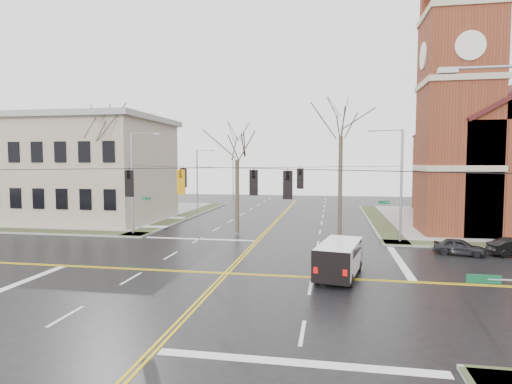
% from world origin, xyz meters
% --- Properties ---
extents(ground, '(120.00, 120.00, 0.00)m').
position_xyz_m(ground, '(0.00, 0.00, 0.00)').
color(ground, black).
rests_on(ground, ground).
extents(sidewalks, '(80.00, 80.00, 0.17)m').
position_xyz_m(sidewalks, '(0.00, 0.00, 0.08)').
color(sidewalks, gray).
rests_on(sidewalks, ground).
extents(road_markings, '(100.00, 100.00, 0.01)m').
position_xyz_m(road_markings, '(0.00, 0.00, 0.01)').
color(road_markings, gold).
rests_on(road_markings, ground).
extents(civic_building_a, '(18.00, 14.00, 11.00)m').
position_xyz_m(civic_building_a, '(-22.00, 20.00, 5.50)').
color(civic_building_a, tan).
rests_on(civic_building_a, ground).
extents(signal_pole_ne, '(2.75, 0.22, 9.00)m').
position_xyz_m(signal_pole_ne, '(11.32, 11.50, 4.95)').
color(signal_pole_ne, gray).
rests_on(signal_pole_ne, ground).
extents(signal_pole_nw, '(2.75, 0.22, 9.00)m').
position_xyz_m(signal_pole_nw, '(-11.32, 11.50, 4.95)').
color(signal_pole_nw, gray).
rests_on(signal_pole_nw, ground).
extents(span_wires, '(23.02, 23.02, 0.03)m').
position_xyz_m(span_wires, '(0.00, 0.00, 6.20)').
color(span_wires, black).
rests_on(span_wires, ground).
extents(traffic_signals, '(8.21, 8.26, 1.30)m').
position_xyz_m(traffic_signals, '(-0.00, -0.67, 5.45)').
color(traffic_signals, black).
rests_on(traffic_signals, ground).
extents(streetlight_north_a, '(2.30, 0.20, 8.00)m').
position_xyz_m(streetlight_north_a, '(-10.65, 28.00, 4.47)').
color(streetlight_north_a, gray).
rests_on(streetlight_north_a, ground).
extents(streetlight_north_b, '(2.30, 0.20, 8.00)m').
position_xyz_m(streetlight_north_b, '(-10.65, 48.00, 4.47)').
color(streetlight_north_b, gray).
rests_on(streetlight_north_b, ground).
extents(cargo_van, '(2.94, 5.46, 1.97)m').
position_xyz_m(cargo_van, '(6.54, 0.49, 1.17)').
color(cargo_van, white).
rests_on(cargo_van, ground).
extents(parked_car_a, '(3.65, 2.30, 1.16)m').
position_xyz_m(parked_car_a, '(14.93, 7.76, 0.58)').
color(parked_car_a, black).
rests_on(parked_car_a, ground).
extents(tree_nw_far, '(4.00, 4.00, 12.76)m').
position_xyz_m(tree_nw_far, '(-15.37, 13.57, 9.22)').
color(tree_nw_far, '#3B3125').
rests_on(tree_nw_far, ground).
extents(tree_nw_near, '(4.00, 4.00, 9.91)m').
position_xyz_m(tree_nw_near, '(-2.35, 13.45, 7.19)').
color(tree_nw_near, '#3B3125').
rests_on(tree_nw_near, ground).
extents(tree_ne, '(4.00, 4.00, 12.94)m').
position_xyz_m(tree_ne, '(6.76, 14.07, 9.35)').
color(tree_ne, '#3B3125').
rests_on(tree_ne, ground).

